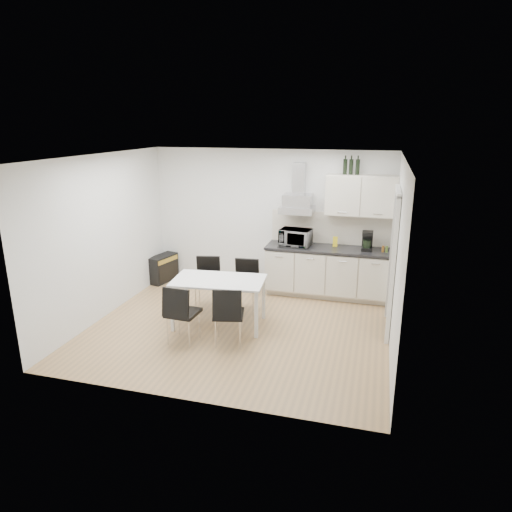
{
  "coord_description": "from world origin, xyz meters",
  "views": [
    {
      "loc": [
        1.97,
        -6.17,
        3.07
      ],
      "look_at": [
        0.21,
        0.25,
        1.1
      ],
      "focal_mm": 32.0,
      "sensor_mm": 36.0,
      "label": 1
    }
  ],
  "objects": [
    {
      "name": "chair_near_left",
      "position": [
        -0.62,
        -0.66,
        0.44
      ],
      "size": [
        0.47,
        0.52,
        0.88
      ],
      "primitive_type": null,
      "rotation": [
        0.0,
        0.0,
        -0.06
      ],
      "color": "black",
      "rests_on": "ground"
    },
    {
      "name": "ceiling",
      "position": [
        0.0,
        0.0,
        2.6
      ],
      "size": [
        4.5,
        4.5,
        0.0
      ],
      "primitive_type": "plane",
      "color": "white",
      "rests_on": "wall_back"
    },
    {
      "name": "guitar_amp",
      "position": [
        -2.1,
        1.65,
        0.27
      ],
      "size": [
        0.42,
        0.69,
        0.53
      ],
      "rotation": [
        0.0,
        0.0,
        -0.24
      ],
      "color": "black",
      "rests_on": "ground"
    },
    {
      "name": "kitchenette",
      "position": [
        1.18,
        1.73,
        0.83
      ],
      "size": [
        2.22,
        0.64,
        2.52
      ],
      "color": "beige",
      "rests_on": "ground"
    },
    {
      "name": "chair_near_right",
      "position": [
        0.02,
        -0.53,
        0.44
      ],
      "size": [
        0.54,
        0.59,
        0.88
      ],
      "primitive_type": null,
      "rotation": [
        0.0,
        0.0,
        0.23
      ],
      "color": "black",
      "rests_on": "ground"
    },
    {
      "name": "dining_table",
      "position": [
        -0.32,
        0.02,
        0.67
      ],
      "size": [
        1.46,
        0.93,
        0.75
      ],
      "rotation": [
        0.0,
        0.0,
        0.1
      ],
      "color": "white",
      "rests_on": "ground"
    },
    {
      "name": "wall_left",
      "position": [
        -2.25,
        0.0,
        1.3
      ],
      "size": [
        0.1,
        4.0,
        2.6
      ],
      "primitive_type": "cube",
      "color": "silver",
      "rests_on": "ground"
    },
    {
      "name": "wall_right",
      "position": [
        2.25,
        0.0,
        1.3
      ],
      "size": [
        0.1,
        4.0,
        2.6
      ],
      "primitive_type": "cube",
      "color": "silver",
      "rests_on": "ground"
    },
    {
      "name": "floor_speaker",
      "position": [
        -0.34,
        1.9,
        0.15
      ],
      "size": [
        0.2,
        0.19,
        0.3
      ],
      "primitive_type": "cube",
      "rotation": [
        0.0,
        0.0,
        -0.15
      ],
      "color": "black",
      "rests_on": "ground"
    },
    {
      "name": "wall_front",
      "position": [
        0.0,
        -2.0,
        1.3
      ],
      "size": [
        4.5,
        0.1,
        2.6
      ],
      "primitive_type": "cube",
      "color": "silver",
      "rests_on": "ground"
    },
    {
      "name": "wall_back",
      "position": [
        0.0,
        2.0,
        1.3
      ],
      "size": [
        4.5,
        0.1,
        2.6
      ],
      "primitive_type": "cube",
      "color": "silver",
      "rests_on": "ground"
    },
    {
      "name": "chair_far_right",
      "position": [
        -0.08,
        0.6,
        0.44
      ],
      "size": [
        0.48,
        0.53,
        0.88
      ],
      "primitive_type": null,
      "rotation": [
        0.0,
        0.0,
        3.22
      ],
      "color": "black",
      "rests_on": "ground"
    },
    {
      "name": "chair_far_left",
      "position": [
        -0.74,
        0.58,
        0.44
      ],
      "size": [
        0.53,
        0.58,
        0.88
      ],
      "primitive_type": null,
      "rotation": [
        0.0,
        0.0,
        3.35
      ],
      "color": "black",
      "rests_on": "ground"
    },
    {
      "name": "doorway",
      "position": [
        2.21,
        0.55,
        1.05
      ],
      "size": [
        0.08,
        1.04,
        2.1
      ],
      "primitive_type": "cube",
      "color": "white",
      "rests_on": "ground"
    },
    {
      "name": "ground",
      "position": [
        0.0,
        0.0,
        0.0
      ],
      "size": [
        4.5,
        4.5,
        0.0
      ],
      "primitive_type": "plane",
      "color": "tan",
      "rests_on": "ground"
    }
  ]
}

